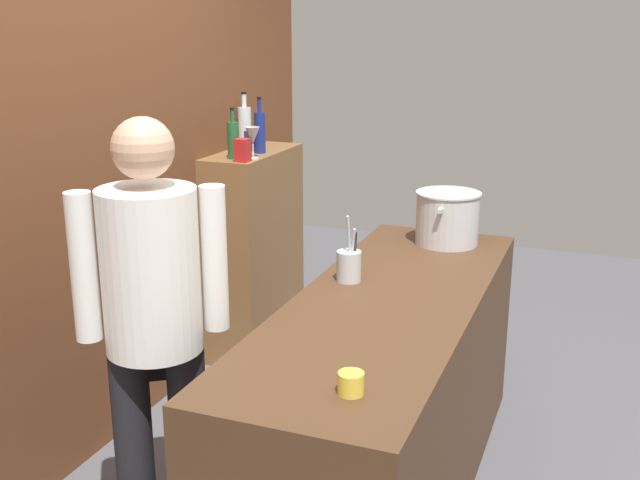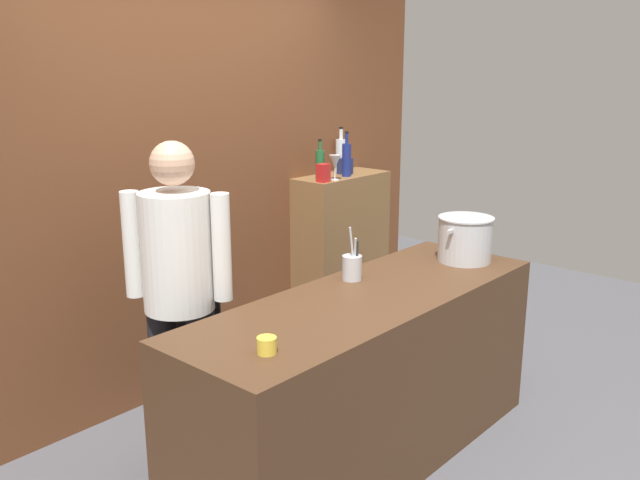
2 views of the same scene
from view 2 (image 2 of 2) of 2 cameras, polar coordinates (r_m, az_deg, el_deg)
name	(u,v)px [view 2 (image 2 of 2)]	position (r m, az deg, el deg)	size (l,w,h in m)	color
ground_plane	(364,457)	(3.77, 3.68, -17.63)	(8.00, 8.00, 0.00)	#4C4C51
brick_back_panel	(184,149)	(4.22, -11.29, 7.43)	(4.40, 0.10, 3.00)	brown
prep_counter	(365,379)	(3.55, 3.80, -11.48)	(2.15, 0.70, 0.90)	#472D1C
bar_cabinet	(341,256)	(5.09, 1.78, -1.33)	(0.76, 0.32, 1.22)	brown
chef	(179,284)	(3.39, -11.67, -3.63)	(0.41, 0.46, 1.66)	black
stockpot_large	(465,239)	(3.99, 12.01, 0.08)	(0.38, 0.32, 0.26)	#B7BABF
utensil_crock	(352,267)	(3.58, 2.70, -2.25)	(0.10, 0.10, 0.29)	#B7BABF
butter_jar	(267,345)	(2.72, -4.46, -8.75)	(0.08, 0.08, 0.07)	yellow
wine_bottle_cobalt	(347,159)	(4.88, 2.23, 6.75)	(0.06, 0.06, 0.32)	navy
wine_bottle_clear	(341,155)	(5.08, 1.76, 7.13)	(0.08, 0.08, 0.33)	silver
wine_bottle_green	(320,164)	(4.75, 0.00, 6.36)	(0.06, 0.06, 0.28)	#1E592D
wine_glass_short	(335,162)	(4.72, 1.25, 6.48)	(0.08, 0.08, 0.17)	silver
spice_tin_red	(323,173)	(4.65, 0.27, 5.61)	(0.07, 0.07, 0.12)	red
spice_tin_navy	(345,166)	(4.99, 2.10, 6.18)	(0.09, 0.09, 0.12)	navy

